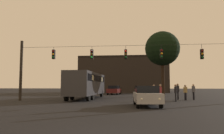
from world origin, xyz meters
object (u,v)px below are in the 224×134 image
at_px(city_bus, 87,83).
at_px(pedestrian_near_bus, 178,90).
at_px(car_near_right, 147,95).
at_px(tree_left_silhouette, 162,49).
at_px(pedestrian_trailing, 176,92).
at_px(car_far_left, 114,90).
at_px(pedestrian_crossing_left, 154,92).
at_px(pedestrian_crossing_right, 185,92).
at_px(pedestrian_crossing_center, 160,92).
at_px(pedestrian_far_side, 193,91).

relative_size(city_bus, pedestrian_near_bus, 6.27).
height_order(car_near_right, tree_left_silhouette, tree_left_silhouette).
relative_size(pedestrian_trailing, tree_left_silhouette, 0.17).
bearing_deg(car_far_left, pedestrian_crossing_left, -69.29).
height_order(pedestrian_crossing_left, tree_left_silhouette, tree_left_silhouette).
height_order(pedestrian_crossing_right, tree_left_silhouette, tree_left_silhouette).
bearing_deg(car_near_right, pedestrian_near_bus, 64.54).
height_order(pedestrian_crossing_left, pedestrian_near_bus, pedestrian_near_bus).
height_order(car_near_right, car_far_left, same).
bearing_deg(pedestrian_near_bus, car_near_right, -115.46).
distance_m(pedestrian_crossing_center, pedestrian_far_side, 5.69).
bearing_deg(pedestrian_crossing_left, car_far_left, 110.71).
bearing_deg(city_bus, pedestrian_crossing_center, -32.62).
xyz_separation_m(car_near_right, pedestrian_far_side, (5.38, 7.82, 0.16)).
height_order(car_far_left, pedestrian_trailing, pedestrian_trailing).
height_order(pedestrian_trailing, pedestrian_far_side, pedestrian_far_side).
distance_m(pedestrian_crossing_left, pedestrian_crossing_right, 3.50).
xyz_separation_m(city_bus, pedestrian_crossing_left, (7.58, -2.75, -0.95)).
bearing_deg(pedestrian_near_bus, pedestrian_far_side, -1.40).
distance_m(pedestrian_trailing, pedestrian_far_side, 3.72).
xyz_separation_m(pedestrian_crossing_right, pedestrian_trailing, (-1.37, -2.14, 0.04)).
distance_m(pedestrian_crossing_left, pedestrian_far_side, 4.69).
bearing_deg(tree_left_silhouette, pedestrian_crossing_center, -98.05).
relative_size(car_near_right, pedestrian_crossing_center, 2.70).
xyz_separation_m(pedestrian_crossing_center, tree_left_silhouette, (1.76, 12.45, 6.06)).
height_order(pedestrian_near_bus, tree_left_silhouette, tree_left_silhouette).
distance_m(car_near_right, pedestrian_crossing_center, 3.99).
distance_m(city_bus, pedestrian_near_bus, 10.38).
distance_m(car_far_left, pedestrian_far_side, 16.12).
bearing_deg(pedestrian_far_side, pedestrian_crossing_left, -158.22).
height_order(car_near_right, pedestrian_trailing, pedestrian_trailing).
bearing_deg(car_far_left, pedestrian_near_bus, -57.19).
bearing_deg(pedestrian_crossing_center, pedestrian_crossing_left, 99.55).
bearing_deg(pedestrian_crossing_center, pedestrian_trailing, 38.04).
relative_size(city_bus, pedestrian_crossing_left, 6.80).
bearing_deg(pedestrian_crossing_left, pedestrian_crossing_right, 16.96).
xyz_separation_m(city_bus, car_near_right, (6.56, -8.83, -1.07)).
bearing_deg(car_near_right, pedestrian_crossing_right, 58.41).
height_order(car_near_right, pedestrian_crossing_center, pedestrian_crossing_center).
height_order(car_near_right, pedestrian_crossing_left, pedestrian_crossing_left).
relative_size(city_bus, pedestrian_far_side, 6.52).
relative_size(pedestrian_crossing_center, pedestrian_near_bus, 0.93).
distance_m(pedestrian_crossing_center, pedestrian_near_bus, 4.74).
bearing_deg(pedestrian_crossing_center, car_near_right, -110.81).
bearing_deg(pedestrian_crossing_center, car_far_left, 109.23).
distance_m(city_bus, tree_left_silhouette, 13.23).
relative_size(car_far_left, pedestrian_near_bus, 2.54).
bearing_deg(car_far_left, pedestrian_far_side, -52.38).
xyz_separation_m(car_near_right, pedestrian_trailing, (3.00, 4.96, 0.15)).
distance_m(car_near_right, pedestrian_crossing_left, 6.17).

